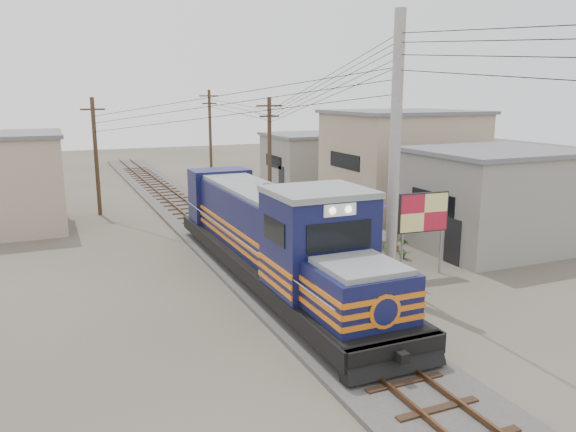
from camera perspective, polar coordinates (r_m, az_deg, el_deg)
name	(u,v)px	position (r m, az deg, el deg)	size (l,w,h in m)	color
ground	(297,302)	(20.08, 0.96, -8.74)	(120.00, 120.00, 0.00)	#473F35
ballast	(217,235)	(29.04, -7.20, -1.97)	(3.60, 70.00, 0.16)	#595651
track	(217,232)	(28.99, -7.21, -1.63)	(1.15, 70.00, 0.12)	#51331E
locomotive	(273,238)	(21.50, -1.51, -2.23)	(3.10, 16.88, 4.18)	black
utility_pole_main	(395,158)	(20.13, 10.77, 5.80)	(0.40, 0.40, 10.00)	#9E9B93
wooden_pole_mid	(270,154)	(33.57, -1.88, 6.31)	(1.60, 0.24, 7.00)	#4C3826
wooden_pole_far	(210,134)	(46.88, -7.90, 8.24)	(1.60, 0.24, 7.50)	#4C3826
wooden_pole_left	(96,154)	(35.34, -18.93, 5.95)	(1.60, 0.24, 7.00)	#4C3826
power_lines	(219,86)	(26.66, -7.01, 13.01)	(9.65, 19.00, 3.30)	black
shophouse_front	(493,199)	(28.21, 20.10, 1.68)	(7.35, 6.30, 4.70)	gray
shophouse_mid	(401,161)	(35.65, 11.44, 5.50)	(8.40, 7.35, 6.20)	tan
shophouse_back	(310,161)	(43.62, 2.23, 5.64)	(6.30, 6.30, 4.20)	gray
shophouse_left	(2,182)	(33.45, -27.07, 3.09)	(6.30, 6.30, 5.20)	tan
billboard	(423,215)	(22.92, 13.60, 0.13)	(2.20, 0.30, 3.40)	#99999E
market_umbrella	(366,200)	(27.63, 7.90, 1.57)	(2.69, 2.69, 2.39)	black
vendor	(359,226)	(28.09, 7.24, -1.06)	(0.54, 0.36, 1.49)	black
plant_nursery	(358,247)	(25.52, 7.11, -3.13)	(3.35, 3.09, 1.01)	#2C5C1A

